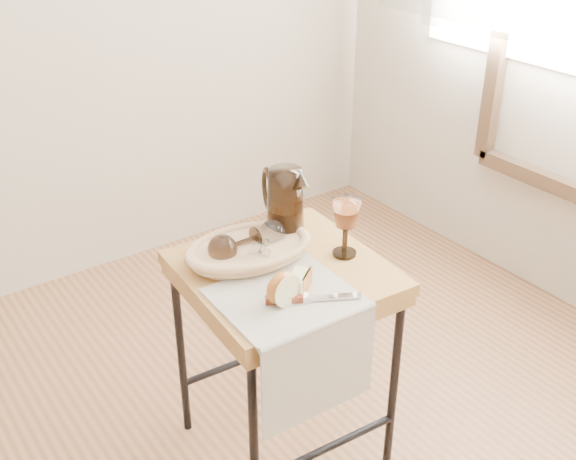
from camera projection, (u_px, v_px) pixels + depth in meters
side_table at (284, 362)px, 1.98m from camera, size 0.54×0.54×0.64m
tea_towel at (285, 297)px, 1.70m from camera, size 0.33×0.30×0.01m
bread_basket at (249, 252)px, 1.85m from camera, size 0.33×0.25×0.05m
goblet_lying_a at (237, 244)px, 1.83m from camera, size 0.13×0.08×0.08m
goblet_lying_b at (267, 241)px, 1.84m from camera, size 0.14×0.13×0.07m
pitcher at (285, 205)px, 1.91m from camera, size 0.22×0.27×0.25m
wine_goblet at (346, 227)px, 1.84m from camera, size 0.09×0.09×0.17m
apple_half at (281, 287)px, 1.65m from camera, size 0.10×0.06×0.08m
apple_wedge at (299, 282)px, 1.70m from camera, size 0.08×0.07×0.05m
table_knife at (310, 297)px, 1.68m from camera, size 0.21×0.13×0.02m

